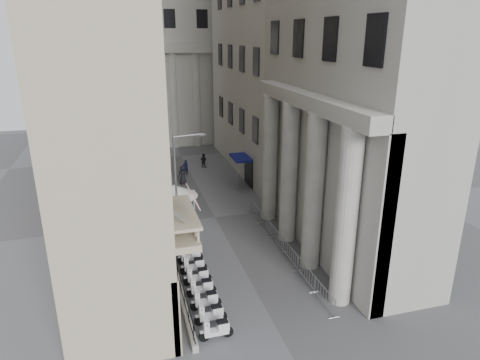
# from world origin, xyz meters

# --- Properties ---
(far_building) EXTENTS (22.00, 10.00, 30.00)m
(far_building) POSITION_xyz_m (0.00, 48.00, 15.00)
(far_building) COLOR #B1AFA7
(far_building) RESTS_ON ground
(iron_fence) EXTENTS (0.30, 28.00, 1.40)m
(iron_fence) POSITION_xyz_m (-4.30, 18.00, 0.00)
(iron_fence) COLOR black
(iron_fence) RESTS_ON ground
(blue_awning) EXTENTS (1.60, 3.00, 3.00)m
(blue_awning) POSITION_xyz_m (4.15, 26.00, 0.00)
(blue_awning) COLOR navy
(blue_awning) RESTS_ON ground
(flag) EXTENTS (1.00, 1.40, 8.20)m
(flag) POSITION_xyz_m (-4.00, 5.00, 0.00)
(flag) COLOR #9E0C11
(flag) RESTS_ON ground
(scooter_0) EXTENTS (1.41, 0.58, 1.50)m
(scooter_0) POSITION_xyz_m (-3.13, 4.73, 0.00)
(scooter_0) COLOR silver
(scooter_0) RESTS_ON ground
(scooter_1) EXTENTS (1.41, 0.58, 1.50)m
(scooter_1) POSITION_xyz_m (-3.13, 6.00, 0.00)
(scooter_1) COLOR silver
(scooter_1) RESTS_ON ground
(scooter_2) EXTENTS (1.41, 0.58, 1.50)m
(scooter_2) POSITION_xyz_m (-3.13, 7.28, 0.00)
(scooter_2) COLOR silver
(scooter_2) RESTS_ON ground
(scooter_3) EXTENTS (1.41, 0.58, 1.50)m
(scooter_3) POSITION_xyz_m (-3.13, 8.56, 0.00)
(scooter_3) COLOR silver
(scooter_3) RESTS_ON ground
(scooter_4) EXTENTS (1.41, 0.58, 1.50)m
(scooter_4) POSITION_xyz_m (-3.13, 9.83, 0.00)
(scooter_4) COLOR silver
(scooter_4) RESTS_ON ground
(scooter_5) EXTENTS (1.41, 0.58, 1.50)m
(scooter_5) POSITION_xyz_m (-3.13, 11.11, 0.00)
(scooter_5) COLOR silver
(scooter_5) RESTS_ON ground
(scooter_6) EXTENTS (1.41, 0.58, 1.50)m
(scooter_6) POSITION_xyz_m (-3.13, 12.38, 0.00)
(scooter_6) COLOR silver
(scooter_6) RESTS_ON ground
(scooter_7) EXTENTS (1.41, 0.58, 1.50)m
(scooter_7) POSITION_xyz_m (-3.13, 13.66, 0.00)
(scooter_7) COLOR silver
(scooter_7) RESTS_ON ground
(scooter_8) EXTENTS (1.41, 0.58, 1.50)m
(scooter_8) POSITION_xyz_m (-3.13, 14.94, 0.00)
(scooter_8) COLOR silver
(scooter_8) RESTS_ON ground
(scooter_9) EXTENTS (1.41, 0.58, 1.50)m
(scooter_9) POSITION_xyz_m (-3.13, 16.21, 0.00)
(scooter_9) COLOR silver
(scooter_9) RESTS_ON ground
(scooter_10) EXTENTS (1.41, 0.58, 1.50)m
(scooter_10) POSITION_xyz_m (-3.13, 17.49, 0.00)
(scooter_10) COLOR silver
(scooter_10) RESTS_ON ground
(scooter_11) EXTENTS (1.41, 0.58, 1.50)m
(scooter_11) POSITION_xyz_m (-3.13, 18.77, 0.00)
(scooter_11) COLOR silver
(scooter_11) RESTS_ON ground
(scooter_12) EXTENTS (1.41, 0.58, 1.50)m
(scooter_12) POSITION_xyz_m (-3.13, 20.04, 0.00)
(scooter_12) COLOR silver
(scooter_12) RESTS_ON ground
(scooter_13) EXTENTS (1.41, 0.58, 1.50)m
(scooter_13) POSITION_xyz_m (-3.13, 21.32, 0.00)
(scooter_13) COLOR silver
(scooter_13) RESTS_ON ground
(scooter_14) EXTENTS (1.41, 0.58, 1.50)m
(scooter_14) POSITION_xyz_m (-3.13, 22.59, 0.00)
(scooter_14) COLOR silver
(scooter_14) RESTS_ON ground
(barrier_0) EXTENTS (0.60, 2.40, 1.10)m
(barrier_0) POSITION_xyz_m (3.24, 5.82, 0.00)
(barrier_0) COLOR #9A9CA1
(barrier_0) RESTS_ON ground
(barrier_1) EXTENTS (0.60, 2.40, 1.10)m
(barrier_1) POSITION_xyz_m (3.24, 8.32, 0.00)
(barrier_1) COLOR #9A9CA1
(barrier_1) RESTS_ON ground
(barrier_2) EXTENTS (0.60, 2.40, 1.10)m
(barrier_2) POSITION_xyz_m (3.24, 10.82, 0.00)
(barrier_2) COLOR #9A9CA1
(barrier_2) RESTS_ON ground
(barrier_3) EXTENTS (0.60, 2.40, 1.10)m
(barrier_3) POSITION_xyz_m (3.24, 13.32, 0.00)
(barrier_3) COLOR #9A9CA1
(barrier_3) RESTS_ON ground
(barrier_4) EXTENTS (0.60, 2.40, 1.10)m
(barrier_4) POSITION_xyz_m (3.24, 15.82, 0.00)
(barrier_4) COLOR #9A9CA1
(barrier_4) RESTS_ON ground
(barrier_5) EXTENTS (0.60, 2.40, 1.10)m
(barrier_5) POSITION_xyz_m (3.24, 18.32, 0.00)
(barrier_5) COLOR #9A9CA1
(barrier_5) RESTS_ON ground
(security_tent) EXTENTS (3.75, 3.75, 3.04)m
(security_tent) POSITION_xyz_m (-3.60, 20.00, 2.54)
(security_tent) COLOR silver
(security_tent) RESTS_ON ground
(street_lamp) EXTENTS (2.43, 0.67, 7.52)m
(street_lamp) POSITION_xyz_m (-3.05, 17.01, 4.44)
(street_lamp) COLOR gray
(street_lamp) RESTS_ON ground
(info_kiosk) EXTENTS (0.35, 0.86, 1.78)m
(info_kiosk) POSITION_xyz_m (-4.19, 17.02, 0.90)
(info_kiosk) COLOR black
(info_kiosk) RESTS_ON ground
(pedestrian_a) EXTENTS (0.61, 0.43, 1.59)m
(pedestrian_a) POSITION_xyz_m (-0.54, 31.09, 0.80)
(pedestrian_a) COLOR black
(pedestrian_a) RESTS_ON ground
(pedestrian_b) EXTENTS (0.98, 0.93, 1.59)m
(pedestrian_b) POSITION_xyz_m (1.80, 33.12, 0.79)
(pedestrian_b) COLOR black
(pedestrian_b) RESTS_ON ground
(pedestrian_c) EXTENTS (0.95, 0.62, 1.94)m
(pedestrian_c) POSITION_xyz_m (-1.28, 28.07, 0.97)
(pedestrian_c) COLOR black
(pedestrian_c) RESTS_ON ground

